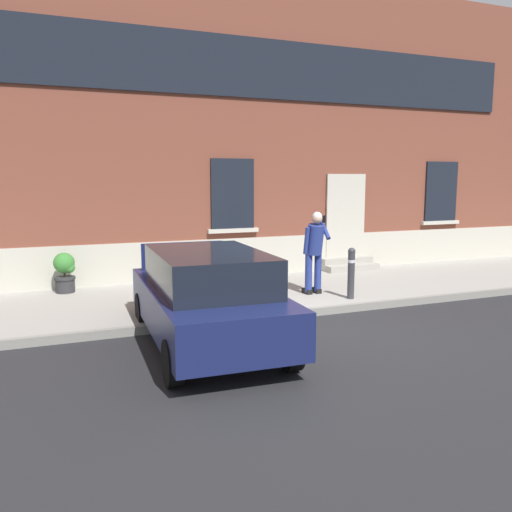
{
  "coord_description": "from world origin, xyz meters",
  "views": [
    {
      "loc": [
        -4.0,
        -7.62,
        2.57
      ],
      "look_at": [
        -0.29,
        1.6,
        1.1
      ],
      "focal_mm": 36.87,
      "sensor_mm": 36.0,
      "label": 1
    }
  ],
  "objects_px": {
    "hatchback_car_navy": "(207,296)",
    "bollard_near_person": "(351,271)",
    "bollard_far_left": "(208,282)",
    "planter_terracotta": "(185,265)",
    "person_on_phone": "(315,247)",
    "planter_charcoal": "(65,271)"
  },
  "relations": [
    {
      "from": "hatchback_car_navy",
      "to": "bollard_near_person",
      "type": "bearing_deg",
      "value": 22.45
    },
    {
      "from": "bollard_far_left",
      "to": "planter_terracotta",
      "type": "relative_size",
      "value": 1.22
    },
    {
      "from": "person_on_phone",
      "to": "planter_charcoal",
      "type": "xyz_separation_m",
      "value": [
        -4.86,
        2.14,
        -0.54
      ]
    },
    {
      "from": "hatchback_car_navy",
      "to": "planter_charcoal",
      "type": "relative_size",
      "value": 4.8
    },
    {
      "from": "bollard_far_left",
      "to": "planter_charcoal",
      "type": "xyz_separation_m",
      "value": [
        -2.34,
        2.79,
        -0.11
      ]
    },
    {
      "from": "hatchback_car_navy",
      "to": "planter_charcoal",
      "type": "height_order",
      "value": "hatchback_car_navy"
    },
    {
      "from": "bollard_near_person",
      "to": "planter_charcoal",
      "type": "height_order",
      "value": "bollard_near_person"
    },
    {
      "from": "planter_charcoal",
      "to": "hatchback_car_navy",
      "type": "bearing_deg",
      "value": -65.82
    },
    {
      "from": "hatchback_car_navy",
      "to": "bollard_far_left",
      "type": "relative_size",
      "value": 3.95
    },
    {
      "from": "bollard_near_person",
      "to": "bollard_far_left",
      "type": "distance_m",
      "value": 3.01
    },
    {
      "from": "person_on_phone",
      "to": "planter_charcoal",
      "type": "height_order",
      "value": "person_on_phone"
    },
    {
      "from": "person_on_phone",
      "to": "bollard_far_left",
      "type": "bearing_deg",
      "value": -176.31
    },
    {
      "from": "hatchback_car_navy",
      "to": "planter_terracotta",
      "type": "relative_size",
      "value": 4.8
    },
    {
      "from": "hatchback_car_navy",
      "to": "planter_charcoal",
      "type": "distance_m",
      "value": 4.63
    },
    {
      "from": "hatchback_car_navy",
      "to": "planter_terracotta",
      "type": "distance_m",
      "value": 4.16
    },
    {
      "from": "bollard_near_person",
      "to": "planter_terracotta",
      "type": "bearing_deg",
      "value": 136.05
    },
    {
      "from": "bollard_near_person",
      "to": "bollard_far_left",
      "type": "height_order",
      "value": "same"
    },
    {
      "from": "hatchback_car_navy",
      "to": "bollard_near_person",
      "type": "relative_size",
      "value": 3.95
    },
    {
      "from": "hatchback_car_navy",
      "to": "bollard_near_person",
      "type": "xyz_separation_m",
      "value": [
        3.46,
        1.43,
        -0.08
      ]
    },
    {
      "from": "planter_charcoal",
      "to": "planter_terracotta",
      "type": "bearing_deg",
      "value": -2.71
    },
    {
      "from": "bollard_near_person",
      "to": "planter_charcoal",
      "type": "xyz_separation_m",
      "value": [
        -5.35,
        2.79,
        -0.11
      ]
    },
    {
      "from": "bollard_near_person",
      "to": "planter_charcoal",
      "type": "relative_size",
      "value": 1.22
    }
  ]
}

